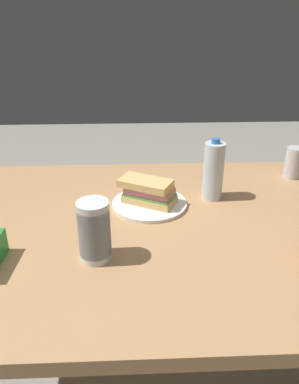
{
  "coord_description": "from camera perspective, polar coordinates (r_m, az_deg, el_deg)",
  "views": [
    {
      "loc": [
        0.01,
        0.99,
        1.37
      ],
      "look_at": [
        -0.04,
        -0.12,
        0.83
      ],
      "focal_mm": 34.67,
      "sensor_mm": 36.0,
      "label": 1
    }
  ],
  "objects": [
    {
      "name": "paper_plate",
      "position": [
        1.25,
        0.0,
        -1.81
      ],
      "size": [
        0.25,
        0.25,
        0.01
      ],
      "primitive_type": "cylinder",
      "color": "white",
      "rests_on": "dining_table"
    },
    {
      "name": "dining_table",
      "position": [
        1.2,
        -1.79,
        -8.65
      ],
      "size": [
        1.6,
        1.0,
        0.78
      ],
      "color": "tan",
      "rests_on": "ground_plane"
    },
    {
      "name": "soda_can_silver",
      "position": [
        1.55,
        21.26,
        4.24
      ],
      "size": [
        0.07,
        0.07,
        0.12
      ],
      "primitive_type": "cylinder",
      "color": "silver",
      "rests_on": "dining_table"
    },
    {
      "name": "sandwich",
      "position": [
        1.23,
        -0.19,
        0.12
      ],
      "size": [
        0.21,
        0.16,
        0.08
      ],
      "color": "#DBB26B",
      "rests_on": "paper_plate"
    },
    {
      "name": "water_bottle_tall",
      "position": [
        1.28,
        9.8,
        3.22
      ],
      "size": [
        0.07,
        0.07,
        0.22
      ],
      "color": "silver",
      "rests_on": "dining_table"
    },
    {
      "name": "plastic_cup_stack",
      "position": [
        0.96,
        -8.47,
        -5.97
      ],
      "size": [
        0.08,
        0.08,
        0.17
      ],
      "color": "silver",
      "rests_on": "dining_table"
    }
  ]
}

